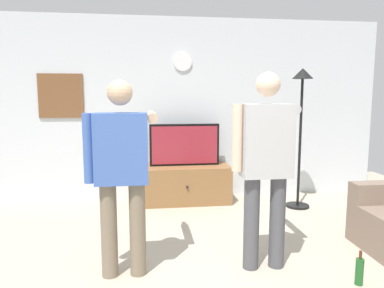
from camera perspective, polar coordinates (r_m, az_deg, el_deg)
back_wall at (r=5.47m, az=-2.83°, el=5.54°), size 6.40×0.10×2.70m
tv_stand at (r=5.29m, az=-1.11°, el=-6.36°), size 1.30×0.57×0.54m
television at (r=5.23m, az=-1.19°, el=-0.13°), size 1.01×0.07×0.61m
wall_clock at (r=5.45m, az=-1.52°, el=12.95°), size 0.28×0.03×0.28m
framed_picture at (r=5.52m, az=-20.08°, el=7.19°), size 0.62×0.04×0.63m
floor_lamp at (r=5.12m, az=16.95°, el=5.32°), size 0.32×0.32×1.92m
person_standing_nearer_lamp at (r=3.09m, az=-11.06°, el=-3.58°), size 0.62×0.78×1.68m
person_standing_nearer_couch at (r=3.23m, az=11.60°, el=-2.35°), size 0.62×0.78×1.75m
beverage_bottle at (r=3.44m, az=25.01°, el=-17.79°), size 0.07×0.07×0.29m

